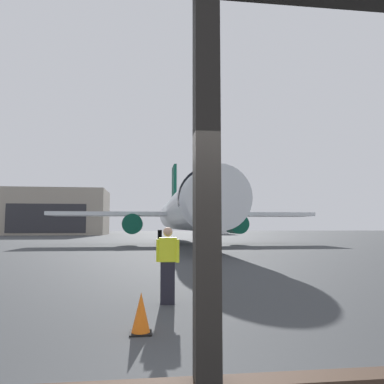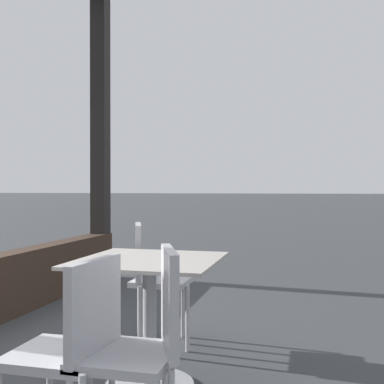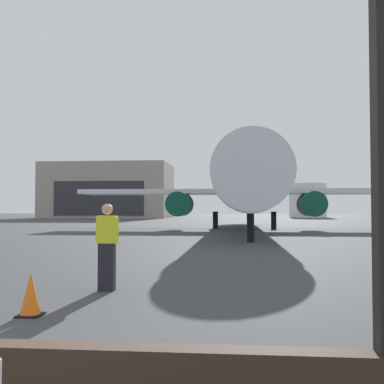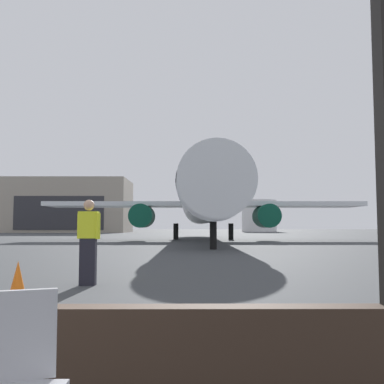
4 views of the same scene
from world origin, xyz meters
name	(u,v)px [view 2 (image 2 of 4)]	position (x,y,z in m)	size (l,w,h in m)	color
dining_table	(150,312)	(0.58, -1.78, 0.45)	(0.80, 0.80, 0.76)	#ADA89E
cafe_chair_window_left	(152,272)	(1.30, -1.54, 0.55)	(0.49, 0.49, 0.91)	#B2B2B7
cafe_chair_window_right	(74,339)	(-0.18, -1.70, 0.52)	(0.42, 0.42, 0.87)	#B2B2B7
cafe_chair_aisle_left	(147,336)	(-0.14, -2.02, 0.54)	(0.50, 0.50, 0.91)	#B2B2B7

